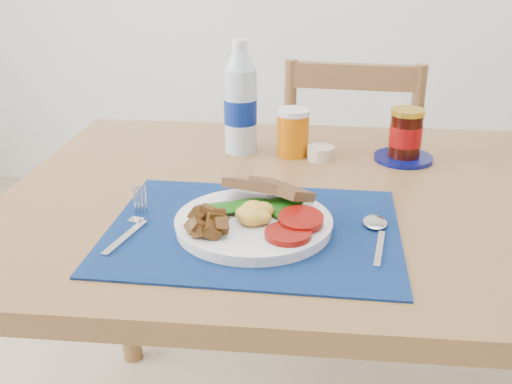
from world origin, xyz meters
TOP-DOWN VIEW (x-y plane):
  - table at (0.00, 0.20)m, footprint 1.40×0.90m
  - chair_far at (0.01, 0.85)m, footprint 0.44×0.42m
  - placemat at (-0.20, 0.02)m, footprint 0.50×0.40m
  - breakfast_plate at (-0.21, 0.02)m, footprint 0.26×0.26m
  - fork at (-0.41, 0.01)m, footprint 0.04×0.18m
  - spoon at (0.00, 0.03)m, footprint 0.04×0.18m
  - water_bottle at (-0.27, 0.43)m, footprint 0.07×0.07m
  - juice_glass at (-0.15, 0.41)m, footprint 0.07×0.07m
  - ramekin at (-0.09, 0.39)m, footprint 0.06×0.06m
  - jam_on_saucer at (0.09, 0.40)m, footprint 0.13×0.13m

SIDE VIEW (x-z plane):
  - chair_far at x=0.01m, z-range 0.01..1.10m
  - table at x=0.00m, z-range 0.29..1.04m
  - placemat at x=-0.20m, z-range 0.75..0.75m
  - fork at x=-0.41m, z-range 0.75..0.76m
  - spoon at x=0.00m, z-range 0.75..0.76m
  - ramekin at x=-0.09m, z-range 0.75..0.78m
  - breakfast_plate at x=-0.21m, z-range 0.74..0.80m
  - juice_glass at x=-0.15m, z-range 0.75..0.85m
  - jam_on_saucer at x=0.09m, z-range 0.74..0.86m
  - water_bottle at x=-0.27m, z-range 0.73..0.99m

